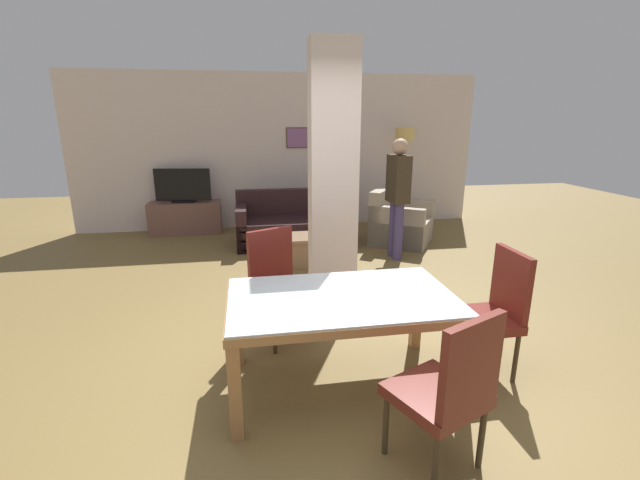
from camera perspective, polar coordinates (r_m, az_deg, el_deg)
The scene contains 15 objects.
ground_plane at distance 3.42m, azimuth 2.76°, elevation -18.66°, with size 18.00×18.00×0.00m, color brown.
back_wall at distance 7.85m, azimuth -5.21°, elevation 11.61°, with size 7.20×0.09×2.70m.
divider_pillar at distance 4.55m, azimuth 1.74°, elevation 8.51°, with size 0.50×0.29×2.70m.
dining_table at distance 3.12m, azimuth 2.91°, elevation -9.81°, with size 1.62×0.97×0.73m.
dining_chair_near_right at distance 2.54m, azimuth 16.79°, elevation -18.27°, with size 0.61×0.61×0.99m.
dining_chair_far_left at distance 3.87m, azimuth -5.68°, elevation -5.35°, with size 0.61×0.61×0.99m.
dining_chair_head_right at distance 3.58m, azimuth 22.12°, elevation -8.35°, with size 0.46×0.46×0.99m.
sofa at distance 6.84m, azimuth -3.49°, elevation 1.95°, with size 1.80×0.90×0.82m.
armchair at distance 6.97m, azimuth 10.50°, elevation 2.06°, with size 1.22×1.24×0.86m.
coffee_table at distance 5.83m, azimuth -1.95°, elevation -1.29°, with size 0.67×0.51×0.41m.
bottle at distance 5.63m, azimuth -0.52°, elevation 1.29°, with size 0.08×0.08×0.28m.
tv_stand at distance 7.78m, azimuth -17.49°, elevation 2.87°, with size 1.20×0.40×0.55m.
tv_screen at distance 7.68m, azimuth -17.83°, elevation 6.88°, with size 0.94×0.25×0.57m.
floor_lamp at distance 7.90m, azimuth 11.19°, elevation 12.48°, with size 0.33×0.33×1.78m.
standing_person at distance 6.04m, azimuth 10.34°, elevation 6.44°, with size 0.24×0.39×1.68m.
Camera 1 is at (-0.63, -2.74, 1.94)m, focal length 24.00 mm.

